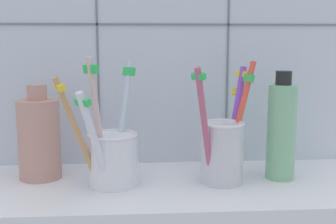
{
  "coord_description": "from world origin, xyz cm",
  "views": [
    {
      "loc": [
        -4.03,
        -59.14,
        22.15
      ],
      "look_at": [
        0.0,
        -0.07,
        12.51
      ],
      "focal_mm": 45.51,
      "sensor_mm": 36.0,
      "label": 1
    }
  ],
  "objects": [
    {
      "name": "toothbrush_cup_right",
      "position": [
        8.05,
        0.16,
        7.27
      ],
      "size": [
        10.42,
        10.88,
        17.58
      ],
      "color": "silver",
      "rests_on": "counter_slab"
    },
    {
      "name": "ceramic_vase",
      "position": [
        -19.01,
        3.98,
        8.21
      ],
      "size": [
        6.2,
        6.2,
        14.14
      ],
      "color": "tan",
      "rests_on": "counter_slab"
    },
    {
      "name": "toothbrush_cup_left",
      "position": [
        -8.08,
        -0.3,
        6.52
      ],
      "size": [
        11.11,
        11.26,
        18.39
      ],
      "color": "white",
      "rests_on": "counter_slab"
    },
    {
      "name": "counter_slab",
      "position": [
        0.0,
        0.0,
        1.0
      ],
      "size": [
        64.0,
        22.0,
        2.0
      ],
      "primitive_type": "cube",
      "color": "silver",
      "rests_on": "ground"
    },
    {
      "name": "tile_wall_back",
      "position": [
        0.0,
        12.0,
        22.5
      ],
      "size": [
        64.0,
        2.2,
        45.0
      ],
      "color": "silver",
      "rests_on": "ground"
    },
    {
      "name": "soap_bottle",
      "position": [
        16.95,
        1.32,
        9.39
      ],
      "size": [
        4.22,
        4.22,
        16.12
      ],
      "color": "#7EBC8F",
      "rests_on": "counter_slab"
    }
  ]
}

